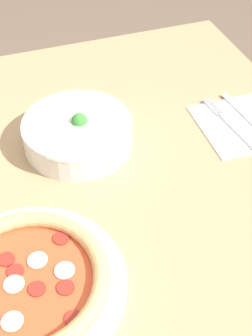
# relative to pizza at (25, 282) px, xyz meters

# --- Properties ---
(dining_table) EXTENTS (1.08, 0.93, 0.77)m
(dining_table) POSITION_rel_pizza_xyz_m (0.10, 0.21, -0.13)
(dining_table) COLOR tan
(dining_table) RESTS_ON ground_plane
(pizza) EXTENTS (0.30, 0.30, 0.04)m
(pizza) POSITION_rel_pizza_xyz_m (0.00, 0.00, 0.00)
(pizza) COLOR white
(pizza) RESTS_ON dining_table
(bowl) EXTENTS (0.22, 0.22, 0.07)m
(bowl) POSITION_rel_pizza_xyz_m (0.16, 0.29, 0.02)
(bowl) COLOR white
(bowl) RESTS_ON dining_table
(napkin) EXTENTS (0.18, 0.18, 0.00)m
(napkin) POSITION_rel_pizza_xyz_m (0.50, 0.24, -0.02)
(napkin) COLOR white
(napkin) RESTS_ON dining_table
(fork) EXTENTS (0.03, 0.20, 0.00)m
(fork) POSITION_rel_pizza_xyz_m (0.47, 0.23, -0.01)
(fork) COLOR silver
(fork) RESTS_ON napkin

